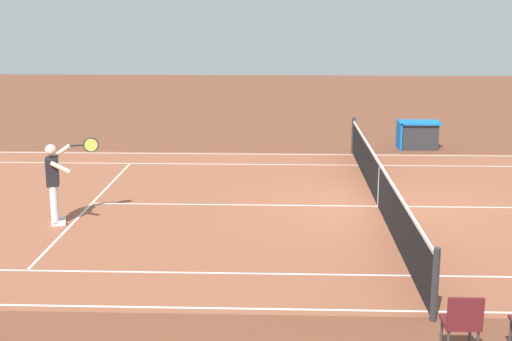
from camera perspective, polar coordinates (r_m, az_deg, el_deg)
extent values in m
plane|color=brown|center=(15.80, 9.87, -2.88)|extent=(60.00, 60.00, 0.00)
cube|color=#935138|center=(15.80, 9.87, -2.87)|extent=(24.20, 11.40, 0.00)
cube|color=white|center=(21.11, 7.92, 1.27)|extent=(23.80, 0.05, 0.01)
cube|color=white|center=(10.70, 13.81, -11.02)|extent=(23.80, 0.05, 0.01)
cube|color=white|center=(19.76, 8.31, 0.43)|extent=(23.80, 0.05, 0.01)
cube|color=white|center=(11.96, 12.48, -8.31)|extent=(23.80, 0.05, 0.01)
cube|color=white|center=(16.22, -13.16, -2.60)|extent=(0.05, 8.22, 0.01)
cube|color=white|center=(15.80, 9.87, -2.86)|extent=(12.80, 0.05, 0.01)
cylinder|color=#2D2D33|center=(21.30, 7.88, 2.85)|extent=(0.10, 0.10, 1.08)
cylinder|color=#2D2D33|center=(10.22, 14.31, -8.96)|extent=(0.10, 0.10, 1.08)
cube|color=black|center=(15.69, 9.94, -1.33)|extent=(0.02, 11.60, 0.88)
cube|color=white|center=(15.57, 10.01, 0.48)|extent=(0.04, 11.60, 0.06)
cube|color=white|center=(15.69, 9.94, -1.33)|extent=(0.04, 0.06, 0.88)
cylinder|color=white|center=(14.66, -16.04, -2.65)|extent=(0.15, 0.15, 0.74)
cube|color=white|center=(14.77, -15.71, -4.15)|extent=(0.30, 0.18, 0.09)
cylinder|color=white|center=(14.89, -16.00, -2.40)|extent=(0.15, 0.15, 0.74)
cube|color=white|center=(15.00, -15.67, -3.88)|extent=(0.30, 0.18, 0.09)
cube|color=black|center=(14.62, -16.18, -0.07)|extent=(0.33, 0.43, 0.56)
sphere|color=beige|center=(14.53, -16.29, 1.60)|extent=(0.23, 0.23, 0.23)
cylinder|color=beige|center=(14.31, -15.56, 0.22)|extent=(0.41, 0.11, 0.26)
cylinder|color=beige|center=(14.82, -15.54, 1.45)|extent=(0.39, 0.31, 0.30)
cylinder|color=#232326|center=(14.85, -14.35, 1.98)|extent=(0.28, 0.11, 0.04)
torus|color=#232326|center=(14.84, -13.23, 2.04)|extent=(0.31, 0.11, 0.31)
cylinder|color=#C6D84C|center=(14.84, -13.23, 2.04)|extent=(0.26, 0.08, 0.27)
cylinder|color=#38383D|center=(9.80, 19.91, -12.40)|extent=(0.04, 0.04, 0.44)
cylinder|color=#38383D|center=(9.57, 14.79, -12.66)|extent=(0.04, 0.04, 0.44)
cylinder|color=#38383D|center=(9.66, 16.93, -12.56)|extent=(0.04, 0.04, 0.44)
cube|color=#56191E|center=(9.36, 16.22, -11.76)|extent=(0.44, 0.44, 0.04)
cube|color=#56191E|center=(9.09, 16.61, -11.02)|extent=(0.44, 0.04, 0.40)
cube|color=#2D2D33|center=(22.36, 13.03, 2.76)|extent=(1.10, 0.70, 0.80)
cube|color=blue|center=(22.29, 13.09, 3.82)|extent=(1.24, 0.84, 0.06)
cube|color=blue|center=(22.25, 11.51, 2.83)|extent=(0.06, 0.84, 0.84)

